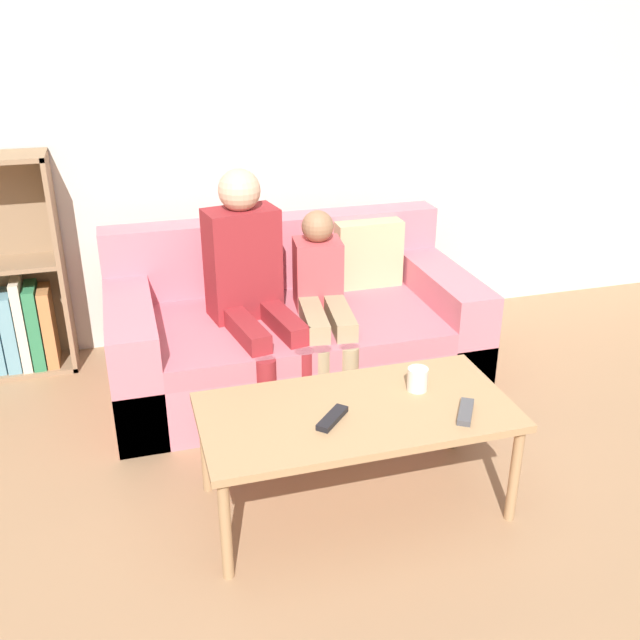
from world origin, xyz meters
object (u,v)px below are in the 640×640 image
cup_near (418,379)px  tv_remote_0 (332,418)px  bookshelf (1,297)px  couch (293,332)px  person_child (323,297)px  tv_remote_1 (466,412)px  person_adult (250,275)px  coffee_table (356,418)px

cup_near → tv_remote_0: size_ratio=0.60×
bookshelf → couch: bearing=-19.9°
person_child → tv_remote_1: 1.11m
person_child → person_adult: bearing=178.2°
person_adult → couch: bearing=11.7°
bookshelf → cup_near: 2.28m
couch → coffee_table: couch is taller
bookshelf → tv_remote_1: (1.79, -1.75, 0.03)m
person_child → cup_near: bearing=-74.6°
tv_remote_1 → cup_near: bearing=146.2°
coffee_table → tv_remote_0: 0.14m
coffee_table → person_adult: person_adult is taller
person_adult → tv_remote_1: size_ratio=6.63×
person_child → tv_remote_1: (0.23, -1.09, -0.05)m
couch → tv_remote_1: size_ratio=10.67×
cup_near → tv_remote_0: bearing=-162.1°
couch → tv_remote_0: (-0.13, -1.13, 0.19)m
couch → tv_remote_1: (0.35, -1.23, 0.19)m
coffee_table → person_adult: 1.04m
person_adult → cup_near: 1.05m
couch → person_child: person_child is taller
cup_near → tv_remote_1: cup_near is taller
bookshelf → cup_near: size_ratio=12.40×
coffee_table → person_adult: bearing=101.9°
couch → tv_remote_1: couch is taller
couch → cup_near: bearing=-76.0°
tv_remote_0 → tv_remote_1: 0.49m
coffee_table → tv_remote_1: tv_remote_1 is taller
person_child → cup_near: size_ratio=9.64×
couch → person_child: (0.12, -0.14, 0.24)m
tv_remote_0 → bookshelf: bearing=172.1°
person_adult → person_child: bearing=-18.5°
tv_remote_1 → person_child: bearing=133.9°
person_adult → cup_near: person_adult is taller
coffee_table → tv_remote_0: (-0.11, -0.06, 0.05)m
person_child → tv_remote_0: bearing=-97.6°
person_adult → tv_remote_1: person_adult is taller
tv_remote_1 → tv_remote_0: bearing=-159.3°
couch → cup_near: 1.06m
coffee_table → cup_near: size_ratio=12.65×
couch → coffee_table: 1.09m
person_adult → tv_remote_0: person_adult is taller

